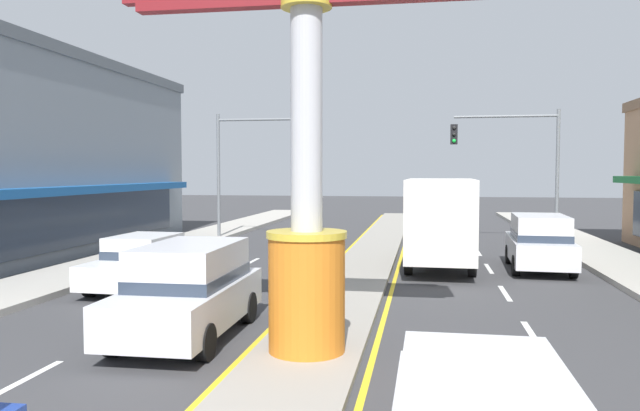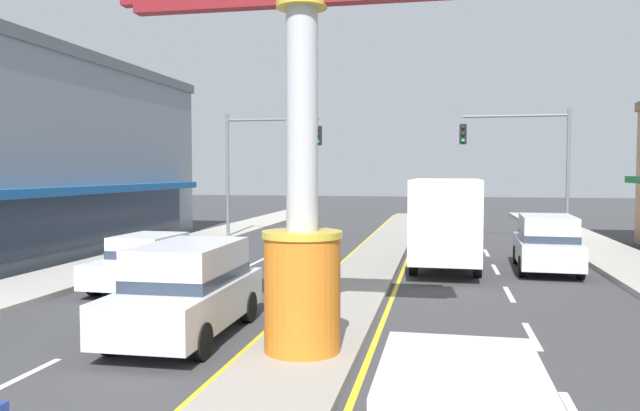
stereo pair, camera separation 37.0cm
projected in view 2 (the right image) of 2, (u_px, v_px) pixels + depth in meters
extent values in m
cube|color=gray|center=(372.00, 264.00, 22.11)|extent=(1.99, 52.00, 0.14)
cube|color=#ADA89E|center=(114.00, 264.00, 21.89)|extent=(2.75, 60.00, 0.18)
cube|color=silver|center=(17.00, 379.00, 10.01)|extent=(0.14, 2.20, 0.01)
cube|color=silver|center=(145.00, 317.00, 14.32)|extent=(0.14, 2.20, 0.01)
cube|color=silver|center=(214.00, 283.00, 18.63)|extent=(0.14, 2.20, 0.01)
cube|color=silver|center=(257.00, 262.00, 22.94)|extent=(0.14, 2.20, 0.01)
cube|color=silver|center=(286.00, 248.00, 27.25)|extent=(0.14, 2.20, 0.01)
cube|color=silver|center=(307.00, 237.00, 31.56)|extent=(0.14, 2.20, 0.01)
cube|color=silver|center=(323.00, 229.00, 35.87)|extent=(0.14, 2.20, 0.01)
cube|color=silver|center=(532.00, 336.00, 12.66)|extent=(0.14, 2.20, 0.01)
cube|color=silver|center=(509.00, 294.00, 16.97)|extent=(0.14, 2.20, 0.01)
cube|color=silver|center=(495.00, 269.00, 21.28)|extent=(0.14, 2.20, 0.01)
cube|color=silver|center=(486.00, 253.00, 25.59)|extent=(0.14, 2.20, 0.01)
cube|color=silver|center=(480.00, 241.00, 29.90)|extent=(0.14, 2.20, 0.01)
cube|color=silver|center=(475.00, 232.00, 34.21)|extent=(0.14, 2.20, 0.01)
cube|color=yellow|center=(339.00, 265.00, 22.34)|extent=(0.12, 52.00, 0.01)
cube|color=yellow|center=(405.00, 267.00, 21.88)|extent=(0.12, 52.00, 0.01)
cylinder|color=orange|center=(302.00, 294.00, 11.09)|extent=(1.38, 1.38, 2.05)
cylinder|color=gold|center=(302.00, 234.00, 11.03)|extent=(1.45, 1.45, 0.12)
cylinder|color=#B7B7BC|center=(302.00, 118.00, 10.91)|extent=(0.57, 0.57, 4.25)
cylinder|color=gold|center=(302.00, 2.00, 10.80)|extent=(0.91, 0.91, 0.20)
cube|color=maroon|center=(302.00, 1.00, 10.80)|extent=(6.27, 0.29, 0.16)
cube|color=#195193|center=(95.00, 189.00, 23.77)|extent=(0.90, 17.82, 0.30)
cube|color=#283342|center=(86.00, 220.00, 23.91)|extent=(0.08, 17.19, 2.00)
cylinder|color=slate|center=(228.00, 177.00, 30.57)|extent=(0.16, 0.16, 6.20)
cylinder|color=slate|center=(272.00, 120.00, 29.97)|extent=(4.62, 0.12, 0.12)
cube|color=black|center=(318.00, 136.00, 29.41)|extent=(0.32, 0.24, 0.92)
sphere|color=black|center=(318.00, 129.00, 29.26)|extent=(0.17, 0.17, 0.17)
sphere|color=black|center=(318.00, 135.00, 29.27)|extent=(0.17, 0.17, 0.17)
sphere|color=#19D83F|center=(318.00, 142.00, 29.29)|extent=(0.17, 0.17, 0.17)
cylinder|color=slate|center=(568.00, 178.00, 27.66)|extent=(0.16, 0.16, 6.20)
cylinder|color=slate|center=(515.00, 116.00, 27.95)|extent=(4.62, 0.12, 0.12)
cube|color=black|center=(463.00, 134.00, 28.29)|extent=(0.32, 0.24, 0.92)
sphere|color=black|center=(463.00, 127.00, 28.13)|extent=(0.17, 0.17, 0.17)
sphere|color=black|center=(463.00, 134.00, 28.15)|extent=(0.17, 0.17, 0.17)
sphere|color=#19D83F|center=(463.00, 141.00, 28.17)|extent=(0.17, 0.17, 0.17)
cube|color=white|center=(447.00, 222.00, 23.91)|extent=(2.14, 2.04, 2.10)
cube|color=#283342|center=(448.00, 213.00, 24.83)|extent=(1.85, 0.12, 0.90)
cube|color=silver|center=(446.00, 218.00, 20.48)|extent=(2.30, 4.84, 2.60)
cylinder|color=black|center=(422.00, 246.00, 24.37)|extent=(0.28, 0.85, 0.84)
cylinder|color=black|center=(472.00, 248.00, 23.96)|extent=(0.28, 0.85, 0.84)
cylinder|color=black|center=(414.00, 262.00, 20.07)|extent=(0.28, 0.85, 0.84)
cylinder|color=black|center=(478.00, 264.00, 19.64)|extent=(0.28, 0.85, 0.84)
cube|color=silver|center=(546.00, 251.00, 20.88)|extent=(2.14, 4.69, 0.80)
cube|color=silver|center=(547.00, 228.00, 20.66)|extent=(1.82, 2.94, 0.80)
cube|color=#283342|center=(547.00, 236.00, 20.67)|extent=(1.86, 2.97, 0.24)
cylinder|color=black|center=(516.00, 255.00, 22.49)|extent=(0.26, 0.69, 0.68)
cylinder|color=black|center=(567.00, 256.00, 22.07)|extent=(0.26, 0.69, 0.68)
cylinder|color=black|center=(522.00, 266.00, 19.73)|extent=(0.26, 0.69, 0.68)
cylinder|color=black|center=(581.00, 268.00, 19.31)|extent=(0.26, 0.69, 0.68)
cube|color=white|center=(146.00, 267.00, 17.87)|extent=(1.91, 4.36, 0.66)
cube|color=white|center=(149.00, 245.00, 18.00)|extent=(1.62, 2.20, 0.60)
cube|color=#283342|center=(149.00, 251.00, 18.01)|extent=(1.66, 2.22, 0.24)
cylinder|color=black|center=(149.00, 287.00, 16.41)|extent=(0.24, 0.63, 0.62)
cylinder|color=black|center=(95.00, 284.00, 16.77)|extent=(0.24, 0.63, 0.62)
cylinder|color=black|center=(192.00, 271.00, 19.00)|extent=(0.24, 0.63, 0.62)
cylinder|color=black|center=(144.00, 269.00, 19.37)|extent=(0.24, 0.63, 0.62)
cube|color=silver|center=(186.00, 303.00, 12.56)|extent=(1.95, 4.62, 0.80)
cube|color=silver|center=(189.00, 263.00, 12.70)|extent=(1.71, 2.87, 0.80)
cube|color=#283342|center=(189.00, 276.00, 12.71)|extent=(1.74, 2.90, 0.24)
cylinder|color=black|center=(201.00, 341.00, 11.02)|extent=(0.23, 0.68, 0.68)
cylinder|color=black|center=(111.00, 337.00, 11.34)|extent=(0.23, 0.68, 0.68)
cylinder|color=black|center=(248.00, 307.00, 13.82)|extent=(0.23, 0.68, 0.68)
cylinder|color=black|center=(175.00, 304.00, 14.14)|extent=(0.23, 0.68, 0.68)
cube|color=silver|center=(461.00, 395.00, 5.93)|extent=(1.56, 2.16, 0.60)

